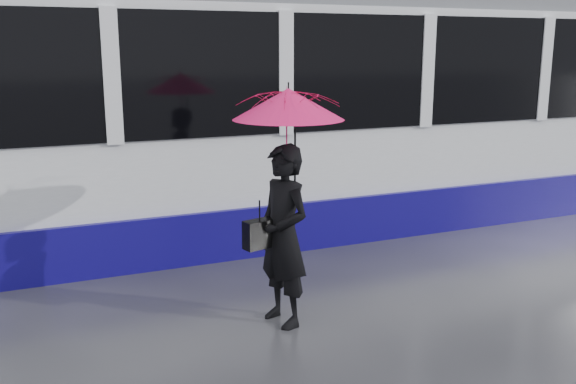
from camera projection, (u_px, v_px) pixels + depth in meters
name	position (u px, v px, depth m)	size (l,w,h in m)	color
ground	(222.00, 304.00, 6.40)	(90.00, 90.00, 0.00)	#2B2A2F
rails	(166.00, 237.00, 8.64)	(34.00, 1.51, 0.02)	#3F3D38
tram	(405.00, 106.00, 9.73)	(26.00, 2.56, 3.35)	white
woman	(283.00, 236.00, 5.80)	(0.61, 0.40, 1.67)	black
umbrella	(288.00, 126.00, 5.60)	(1.19, 1.19, 1.13)	#FA1597
handbag	(260.00, 234.00, 5.72)	(0.32, 0.20, 0.44)	black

